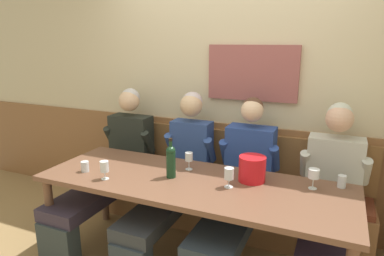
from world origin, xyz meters
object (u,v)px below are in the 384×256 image
at_px(wall_bench, 220,200).
at_px(ice_bucket, 252,169).
at_px(wine_glass_center_front, 104,167).
at_px(dining_table, 192,190).
at_px(person_left_seat, 112,163).
at_px(wine_glass_left_end, 189,158).
at_px(wine_bottle_amber_mid, 171,160).
at_px(person_right_seat, 176,173).
at_px(wine_glass_near_bucket, 229,175).
at_px(wine_glass_mid_right, 314,175).
at_px(person_center_right_seat, 331,200).
at_px(water_tumbler_right, 85,166).
at_px(person_center_left_seat, 239,185).
at_px(water_tumbler_left, 342,181).

height_order(wall_bench, ice_bucket, ice_bucket).
xyz_separation_m(ice_bucket, wine_glass_center_front, (-1.04, -0.42, 0.00)).
relative_size(dining_table, person_left_seat, 1.81).
bearing_deg(wine_glass_left_end, dining_table, -60.06).
bearing_deg(wine_bottle_amber_mid, person_right_seat, 110.15).
xyz_separation_m(wine_glass_near_bucket, wine_glass_mid_right, (0.56, 0.22, 0.01)).
height_order(ice_bucket, wine_glass_mid_right, ice_bucket).
bearing_deg(wall_bench, person_center_right_seat, -20.03).
xyz_separation_m(wall_bench, wine_glass_left_end, (-0.12, -0.49, 0.57)).
distance_m(wall_bench, wine_bottle_amber_mid, 0.94).
xyz_separation_m(person_left_seat, water_tumbler_right, (0.11, -0.50, 0.16)).
bearing_deg(wine_glass_center_front, wine_glass_left_end, 41.02).
relative_size(person_center_left_seat, wine_glass_center_front, 9.04).
distance_m(person_center_right_seat, ice_bucket, 0.63).
height_order(ice_bucket, wine_glass_left_end, ice_bucket).
height_order(wine_glass_left_end, water_tumbler_left, wine_glass_left_end).
xyz_separation_m(wine_bottle_amber_mid, water_tumbler_right, (-0.70, -0.18, -0.10)).
distance_m(dining_table, person_right_seat, 0.44).
xyz_separation_m(wall_bench, dining_table, (0.00, -0.69, 0.40)).
height_order(ice_bucket, wine_glass_near_bucket, ice_bucket).
bearing_deg(wine_glass_mid_right, wine_glass_left_end, -179.29).
height_order(wall_bench, dining_table, wall_bench).
xyz_separation_m(dining_table, person_left_seat, (-0.99, 0.33, -0.04)).
relative_size(person_right_seat, person_center_left_seat, 1.01).
distance_m(wine_bottle_amber_mid, water_tumbler_right, 0.72).
bearing_deg(water_tumbler_right, wine_glass_left_end, 26.65).
bearing_deg(person_center_right_seat, wine_glass_near_bucket, -154.39).
bearing_deg(wine_glass_near_bucket, wall_bench, 112.91).
bearing_deg(person_right_seat, person_left_seat, 179.75).
bearing_deg(person_left_seat, wine_glass_left_end, -8.15).
relative_size(person_center_right_seat, ice_bucket, 6.47).
relative_size(ice_bucket, wine_glass_center_front, 1.40).
distance_m(person_left_seat, water_tumbler_right, 0.54).
bearing_deg(wall_bench, wine_glass_left_end, -103.58).
xyz_separation_m(person_center_right_seat, water_tumbler_right, (-1.86, -0.51, 0.16)).
xyz_separation_m(wall_bench, person_center_right_seat, (0.99, -0.36, 0.36)).
bearing_deg(wine_glass_center_front, water_tumbler_right, 165.46).
bearing_deg(wine_glass_near_bucket, person_center_right_seat, 25.61).
bearing_deg(ice_bucket, wine_glass_center_front, -158.03).
relative_size(dining_table, water_tumbler_right, 27.78).
bearing_deg(person_center_left_seat, water_tumbler_left, -0.63).
height_order(ice_bucket, wine_bottle_amber_mid, wine_bottle_amber_mid).
bearing_deg(person_center_right_seat, wine_glass_left_end, -173.47).
bearing_deg(person_right_seat, water_tumbler_right, -138.94).
height_order(wine_glass_center_front, water_tumbler_right, wine_glass_center_front).
relative_size(ice_bucket, wine_glass_near_bucket, 1.37).
xyz_separation_m(dining_table, wine_bottle_amber_mid, (-0.18, -0.00, 0.21)).
xyz_separation_m(wall_bench, person_right_seat, (-0.30, -0.36, 0.36)).
bearing_deg(person_left_seat, ice_bucket, -5.99).
distance_m(wall_bench, wine_glass_near_bucket, 0.94).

